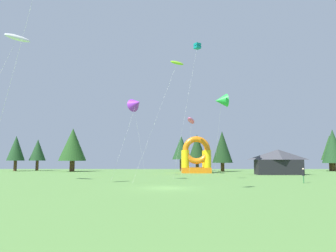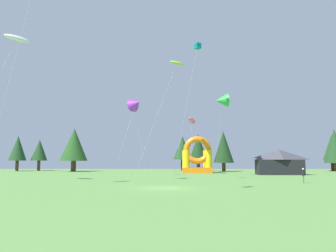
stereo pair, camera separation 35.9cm
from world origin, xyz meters
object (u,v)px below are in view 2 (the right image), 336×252
inflatable_blue_arch (197,160)px  kite_lime_parafoil (177,63)px  kite_teal_box (198,46)px  person_midfield (303,174)px  kite_pink_parafoil (192,121)px  kite_white_parafoil (17,39)px  kite_green_delta (222,100)px  kite_orange_box (134,108)px  festival_tent (279,162)px  kite_purple_delta (136,104)px

inflatable_blue_arch → kite_lime_parafoil: bearing=-99.8°
kite_lime_parafoil → kite_teal_box: 9.63m
inflatable_blue_arch → person_midfield: bearing=-70.5°
kite_pink_parafoil → kite_teal_box: size_ratio=0.52×
kite_white_parafoil → person_midfield: bearing=9.5°
kite_green_delta → kite_white_parafoil: bearing=-138.2°
inflatable_blue_arch → kite_white_parafoil: bearing=-122.1°
kite_white_parafoil → kite_lime_parafoil: (15.80, 7.97, -0.15)m
kite_teal_box → kite_green_delta: bearing=50.3°
kite_orange_box → inflatable_blue_arch: bearing=44.9°
kite_pink_parafoil → festival_tent: bearing=-9.1°
kite_orange_box → kite_white_parafoil: 23.19m
kite_orange_box → person_midfield: kite_orange_box is taller
inflatable_blue_arch → kite_teal_box: bearing=-93.4°
kite_orange_box → kite_lime_parafoil: size_ratio=0.78×
kite_green_delta → person_midfield: size_ratio=8.05×
kite_green_delta → kite_white_parafoil: (-23.12, -20.69, 2.45)m
person_midfield → kite_green_delta: bearing=-135.2°
kite_pink_parafoil → kite_green_delta: bearing=-55.8°
festival_tent → kite_orange_box: bearing=-171.0°
kite_pink_parafoil → kite_orange_box: 11.46m
kite_white_parafoil → inflatable_blue_arch: 39.28m
kite_lime_parafoil → inflatable_blue_arch: size_ratio=2.11×
kite_purple_delta → kite_teal_box: bearing=39.6°
inflatable_blue_arch → kite_purple_delta: bearing=-111.8°
kite_green_delta → kite_purple_delta: bearing=-136.4°
kite_purple_delta → kite_white_parafoil: bearing=-140.4°
kite_purple_delta → kite_teal_box: kite_teal_box is taller
kite_orange_box → kite_teal_box: (9.82, -5.34, 8.29)m
person_midfield → inflatable_blue_arch: (-9.47, 26.83, 1.58)m
kite_pink_parafoil → inflatable_blue_arch: bearing=75.3°
kite_pink_parafoil → person_midfield: (10.67, -22.27, -8.52)m
festival_tent → kite_white_parafoil: bearing=-143.3°
kite_orange_box → kite_teal_box: size_ratio=0.58×
kite_green_delta → kite_white_parafoil: kite_white_parafoil is taller
kite_purple_delta → kite_white_parafoil: (-10.76, -8.90, 4.99)m
kite_purple_delta → kite_lime_parafoil: 7.05m
kite_green_delta → festival_tent: 14.72m
kite_pink_parafoil → kite_white_parafoil: kite_white_parafoil is taller
kite_green_delta → kite_purple_delta: kite_green_delta is taller
kite_orange_box → inflatable_blue_arch: kite_orange_box is taller
kite_orange_box → kite_green_delta: bearing=-1.3°
kite_lime_parafoil → person_midfield: kite_lime_parafoil is taller
person_midfield → festival_tent: festival_tent is taller
kite_lime_parafoil → kite_green_delta: bearing=60.1°
kite_green_delta → festival_tent: (10.16, 4.15, -9.80)m
kite_purple_delta → kite_orange_box: size_ratio=0.91×
kite_white_parafoil → kite_pink_parafoil: bearing=55.5°
kite_orange_box → kite_purple_delta: bearing=-82.3°
kite_pink_parafoil → inflatable_blue_arch: kite_pink_parafoil is taller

